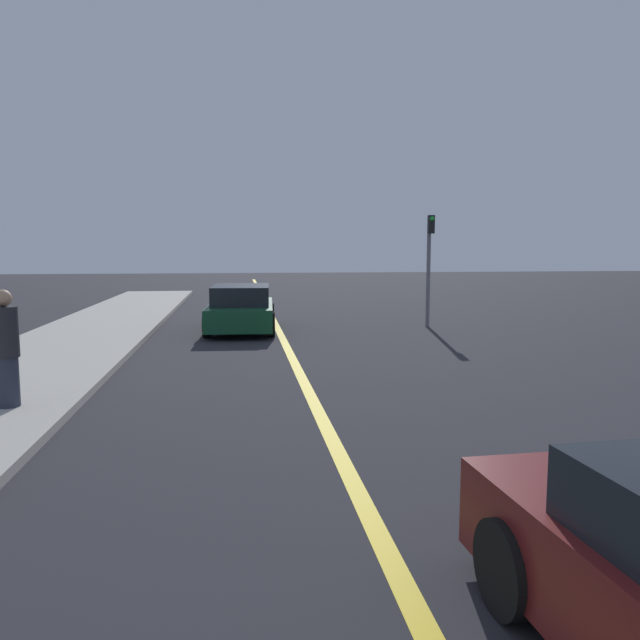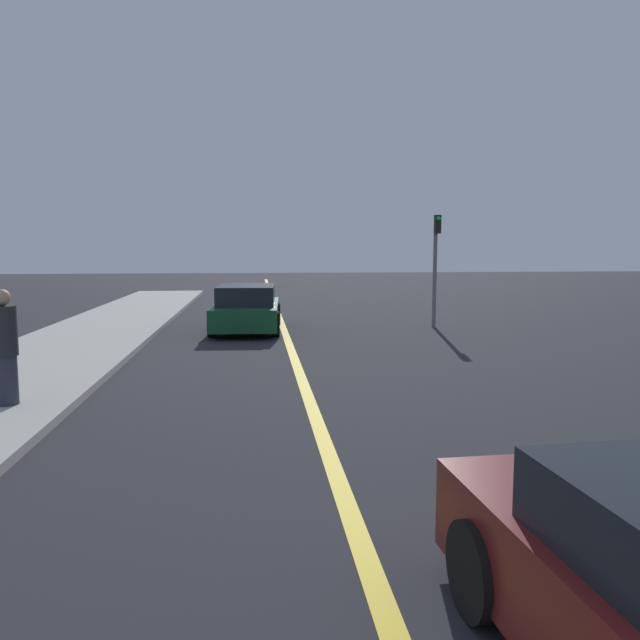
# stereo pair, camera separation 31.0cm
# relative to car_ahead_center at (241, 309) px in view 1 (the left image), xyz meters

# --- Properties ---
(road_center_line) EXTENTS (0.20, 60.00, 0.01)m
(road_center_line) POSITION_rel_car_ahead_center_xyz_m (1.09, -0.63, -0.65)
(road_center_line) COLOR gold
(road_center_line) RESTS_ON ground_plane
(sidewalk_left) EXTENTS (3.35, 34.17, 0.13)m
(sidewalk_left) POSITION_rel_car_ahead_center_xyz_m (-4.20, -1.54, -0.59)
(sidewalk_left) COLOR #ADA89E
(sidewalk_left) RESTS_ON ground_plane
(car_ahead_center) EXTENTS (2.12, 4.42, 1.36)m
(car_ahead_center) POSITION_rel_car_ahead_center_xyz_m (0.00, 0.00, 0.00)
(car_ahead_center) COLOR #144728
(car_ahead_center) RESTS_ON ground_plane
(pedestrian_mid_group) EXTENTS (0.38, 0.38, 1.72)m
(pedestrian_mid_group) POSITION_rel_car_ahead_center_xyz_m (-3.45, -8.89, 0.33)
(pedestrian_mid_group) COLOR #282D3D
(pedestrian_mid_group) RESTS_ON sidewalk_left
(traffic_light) EXTENTS (0.18, 0.40, 3.42)m
(traffic_light) POSITION_rel_car_ahead_center_xyz_m (5.74, 0.17, 1.48)
(traffic_light) COLOR slate
(traffic_light) RESTS_ON ground_plane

